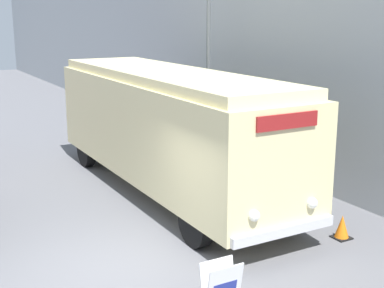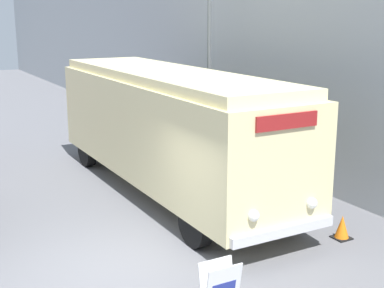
# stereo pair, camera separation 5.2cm
# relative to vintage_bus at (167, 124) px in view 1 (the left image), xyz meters

# --- Properties ---
(ground_plane) EXTENTS (80.00, 80.00, 0.00)m
(ground_plane) POSITION_rel_vintage_bus_xyz_m (-2.95, -3.68, -1.84)
(ground_plane) COLOR slate
(building_wall_right) EXTENTS (0.30, 60.00, 6.44)m
(building_wall_right) POSITION_rel_vintage_bus_xyz_m (3.69, 6.32, 1.38)
(building_wall_right) COLOR #9EA3A8
(building_wall_right) RESTS_ON ground_plane
(vintage_bus) EXTENTS (2.50, 9.83, 3.24)m
(vintage_bus) POSITION_rel_vintage_bus_xyz_m (0.00, 0.00, 0.00)
(vintage_bus) COLOR black
(vintage_bus) RESTS_ON ground_plane
(streetlamp) EXTENTS (0.36, 0.36, 7.62)m
(streetlamp) POSITION_rel_vintage_bus_xyz_m (2.42, 1.93, 2.99)
(streetlamp) COLOR #595E60
(streetlamp) RESTS_ON ground_plane
(traffic_cone) EXTENTS (0.36, 0.36, 0.51)m
(traffic_cone) POSITION_rel_vintage_bus_xyz_m (1.81, -4.61, -1.59)
(traffic_cone) COLOR black
(traffic_cone) RESTS_ON ground_plane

